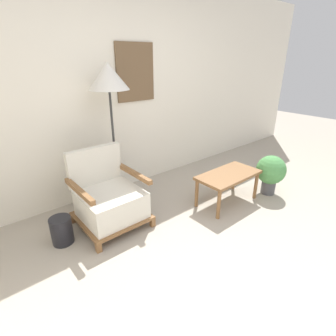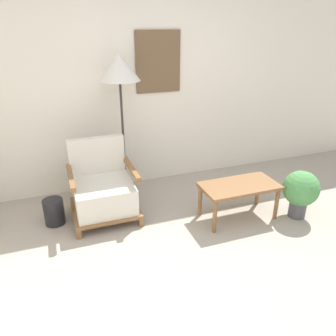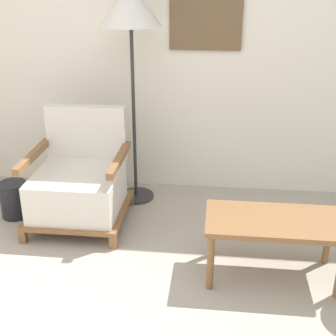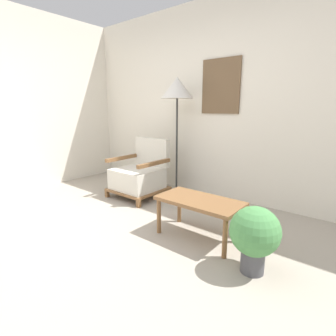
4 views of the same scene
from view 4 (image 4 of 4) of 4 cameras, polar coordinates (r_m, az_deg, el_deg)
ground_plane at (r=2.56m, az=-17.50°, el=-17.31°), size 14.00×14.00×0.00m
wall_back at (r=3.85m, az=9.93°, el=14.02°), size 8.00×0.09×2.70m
wall_left at (r=4.57m, az=-30.17°, el=12.29°), size 0.06×8.00×2.70m
armchair at (r=3.84m, az=-6.21°, el=-1.59°), size 0.70×0.69×0.83m
floor_lamp at (r=3.82m, az=2.00°, el=16.12°), size 0.46×0.46×1.69m
coffee_table at (r=2.59m, az=6.85°, el=-7.91°), size 0.83×0.43×0.40m
vase at (r=4.28m, az=-11.02°, el=-2.57°), size 0.21×0.21×0.28m
potted_plant at (r=2.17m, az=18.33°, el=-13.51°), size 0.39×0.39×0.54m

